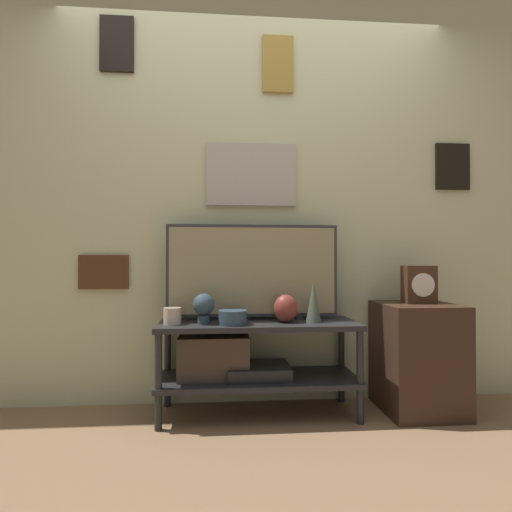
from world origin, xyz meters
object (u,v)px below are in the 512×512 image
(candle_jar, at_px, (172,316))
(decorative_bust, at_px, (204,306))
(vase_wide_bowl, at_px, (233,317))
(vase_urn_stoneware, at_px, (286,308))
(mantel_clock, at_px, (419,284))
(television, at_px, (253,271))
(vase_slim_bronze, at_px, (313,302))

(candle_jar, bearing_deg, decorative_bust, 1.25)
(vase_wide_bowl, height_order, vase_urn_stoneware, vase_urn_stoneware)
(mantel_clock, bearing_deg, vase_wide_bowl, -175.92)
(vase_urn_stoneware, relative_size, mantel_clock, 0.71)
(vase_wide_bowl, distance_m, decorative_bust, 0.18)
(television, distance_m, mantel_clock, 1.01)
(vase_slim_bronze, relative_size, candle_jar, 2.42)
(vase_slim_bronze, bearing_deg, vase_urn_stoneware, 176.64)
(mantel_clock, bearing_deg, vase_urn_stoneware, -178.22)
(vase_wide_bowl, bearing_deg, vase_urn_stoneware, 10.11)
(television, xyz_separation_m, candle_jar, (-0.47, -0.15, -0.25))
(decorative_bust, bearing_deg, candle_jar, -178.75)
(vase_wide_bowl, relative_size, decorative_bust, 0.94)
(television, relative_size, decorative_bust, 6.05)
(vase_slim_bronze, xyz_separation_m, decorative_bust, (-0.64, -0.01, -0.02))
(candle_jar, bearing_deg, television, 17.39)
(vase_slim_bronze, relative_size, vase_urn_stoneware, 1.48)
(mantel_clock, bearing_deg, decorative_bust, -177.98)
(vase_slim_bronze, xyz_separation_m, mantel_clock, (0.66, 0.04, 0.10))
(vase_wide_bowl, relative_size, vase_urn_stoneware, 1.00)
(candle_jar, bearing_deg, vase_urn_stoneware, 2.11)
(vase_urn_stoneware, height_order, candle_jar, vase_urn_stoneware)
(vase_urn_stoneware, bearing_deg, television, 146.46)
(television, relative_size, vase_urn_stoneware, 6.46)
(candle_jar, bearing_deg, vase_slim_bronze, 1.01)
(television, bearing_deg, candle_jar, -162.61)
(television, height_order, vase_wide_bowl, television)
(vase_urn_stoneware, distance_m, candle_jar, 0.65)
(vase_wide_bowl, height_order, decorative_bust, decorative_bust)
(vase_slim_bronze, bearing_deg, candle_jar, -178.99)
(vase_urn_stoneware, relative_size, decorative_bust, 0.94)
(decorative_bust, bearing_deg, vase_urn_stoneware, 2.43)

